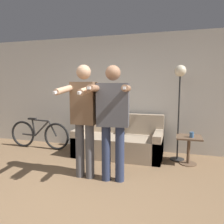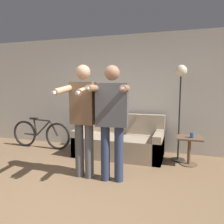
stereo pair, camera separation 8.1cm
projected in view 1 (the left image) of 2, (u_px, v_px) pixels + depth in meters
The scene contains 10 objects.
ground_plane at pixel (62, 211), 2.59m from camera, with size 16.00×16.00×0.00m, color #846647.
wall_back at pixel (120, 93), 5.04m from camera, with size 10.00×0.05×2.60m.
couch at pixel (119, 143), 4.63m from camera, with size 1.81×0.87×0.85m.
person_left at pixel (84, 114), 3.41m from camera, with size 0.47×0.68×1.79m.
person_right at pixel (113, 115), 3.28m from camera, with size 0.60×0.73×1.78m.
cat at pixel (106, 110), 4.97m from camera, with size 0.49×0.12×0.17m.
floor_lamp at pixel (180, 86), 4.19m from camera, with size 0.28×0.28×1.87m.
side_table at pixel (189, 144), 4.09m from camera, with size 0.45×0.45×0.53m.
cup at pixel (192, 135), 3.99m from camera, with size 0.08×0.08×0.10m.
bicycle at pixel (39, 134), 5.13m from camera, with size 1.54×0.07×0.72m.
Camera 1 is at (1.26, -2.16, 1.48)m, focal length 35.00 mm.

